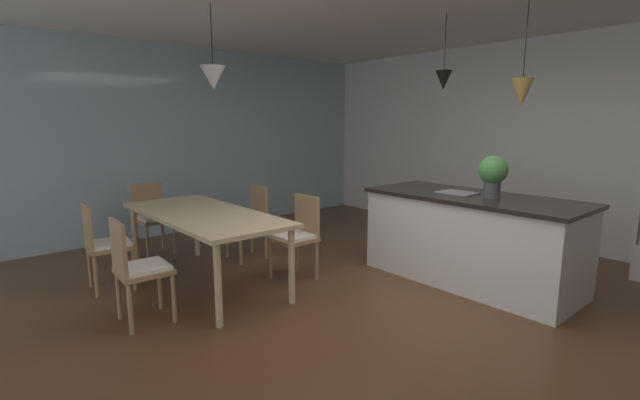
# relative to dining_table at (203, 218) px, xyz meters

# --- Properties ---
(ground_plane) EXTENTS (10.00, 8.40, 0.04)m
(ground_plane) POSITION_rel_dining_table_xyz_m (1.80, 0.86, -0.70)
(ground_plane) COLOR brown
(wall_back_kitchen) EXTENTS (10.00, 0.12, 2.70)m
(wall_back_kitchen) POSITION_rel_dining_table_xyz_m (1.80, 4.12, 0.67)
(wall_back_kitchen) COLOR white
(wall_back_kitchen) RESTS_ON ground_plane
(window_wall_left_glazing) EXTENTS (0.06, 8.40, 2.70)m
(window_wall_left_glazing) POSITION_rel_dining_table_xyz_m (-2.26, 0.86, 0.67)
(window_wall_left_glazing) COLOR #9EB7C6
(window_wall_left_glazing) RESTS_ON ground_plane
(dining_table) EXTENTS (2.10, 0.89, 0.74)m
(dining_table) POSITION_rel_dining_table_xyz_m (0.00, 0.00, 0.00)
(dining_table) COLOR #D1B284
(dining_table) RESTS_ON ground_plane
(chair_far_right) EXTENTS (0.40, 0.40, 0.87)m
(chair_far_right) POSITION_rel_dining_table_xyz_m (0.47, 0.81, -0.20)
(chair_far_right) COLOR #A87F56
(chair_far_right) RESTS_ON ground_plane
(chair_near_left) EXTENTS (0.43, 0.43, 0.87)m
(chair_near_left) POSITION_rel_dining_table_xyz_m (-0.48, -0.81, -0.20)
(chair_near_left) COLOR #A87F56
(chair_near_left) RESTS_ON ground_plane
(chair_far_left) EXTENTS (0.42, 0.42, 0.87)m
(chair_far_left) POSITION_rel_dining_table_xyz_m (-0.47, 0.81, -0.20)
(chair_far_left) COLOR #A87F56
(chair_far_left) RESTS_ON ground_plane
(chair_window_end) EXTENTS (0.42, 0.42, 0.87)m
(chair_window_end) POSITION_rel_dining_table_xyz_m (-1.42, -0.00, -0.20)
(chair_window_end) COLOR #A87F56
(chair_window_end) RESTS_ON ground_plane
(chair_near_right) EXTENTS (0.42, 0.42, 0.87)m
(chair_near_right) POSITION_rel_dining_table_xyz_m (0.47, -0.81, -0.20)
(chair_near_right) COLOR #A87F56
(chair_near_right) RESTS_ON ground_plane
(kitchen_island) EXTENTS (2.13, 0.92, 0.91)m
(kitchen_island) POSITION_rel_dining_table_xyz_m (1.70, 2.10, -0.22)
(kitchen_island) COLOR white
(kitchen_island) RESTS_ON ground_plane
(pendant_over_table) EXTENTS (0.24, 0.24, 0.77)m
(pendant_over_table) POSITION_rel_dining_table_xyz_m (0.09, 0.12, 1.36)
(pendant_over_table) COLOR black
(pendant_over_island_main) EXTENTS (0.17, 0.17, 0.75)m
(pendant_over_island_main) POSITION_rel_dining_table_xyz_m (1.29, 2.10, 1.37)
(pendant_over_island_main) COLOR black
(pendant_over_island_aux) EXTENTS (0.19, 0.19, 0.94)m
(pendant_over_island_aux) POSITION_rel_dining_table_xyz_m (2.11, 2.10, 1.21)
(pendant_over_island_aux) COLOR black
(potted_plant_on_island) EXTENTS (0.28, 0.28, 0.41)m
(potted_plant_on_island) POSITION_rel_dining_table_xyz_m (1.89, 2.10, 0.46)
(potted_plant_on_island) COLOR #4C4C51
(potted_plant_on_island) RESTS_ON kitchen_island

